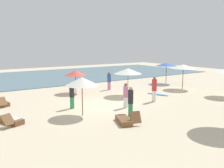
{
  "coord_description": "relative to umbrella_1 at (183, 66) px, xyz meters",
  "views": [
    {
      "loc": [
        -9.04,
        -14.35,
        4.18
      ],
      "look_at": [
        1.86,
        1.67,
        1.1
      ],
      "focal_mm": 40.34,
      "sensor_mm": 36.0,
      "label": 1
    }
  ],
  "objects": [
    {
      "name": "lounger_2",
      "position": [
        -10.79,
        -5.25,
        -1.95
      ],
      "size": [
        1.16,
        1.76,
        0.72
      ],
      "color": "brown",
      "rests_on": "ground_plane"
    },
    {
      "name": "person_3",
      "position": [
        -5.91,
        -2.36,
        -1.18
      ],
      "size": [
        0.46,
        0.46,
        1.87
      ],
      "color": "white",
      "rests_on": "ground_plane"
    },
    {
      "name": "umbrella_2",
      "position": [
        -11.94,
        -2.61,
        -0.09
      ],
      "size": [
        1.96,
        1.96,
        2.28
      ],
      "color": "olive",
      "rests_on": "ground_plane"
    },
    {
      "name": "person_0",
      "position": [
        -8.72,
        -2.62,
        -1.29
      ],
      "size": [
        0.47,
        0.47,
        1.66
      ],
      "color": "white",
      "rests_on": "ground_plane"
    },
    {
      "name": "surfboard",
      "position": [
        -3.9,
        -0.68,
        -2.08
      ],
      "size": [
        0.96,
        2.0,
        0.07
      ],
      "color": "#338CCC",
      "rests_on": "ground_plane"
    },
    {
      "name": "umbrella_1",
      "position": [
        0.0,
        0.0,
        0.0
      ],
      "size": [
        2.26,
        2.26,
        2.31
      ],
      "color": "brown",
      "rests_on": "ground_plane"
    },
    {
      "name": "person_1",
      "position": [
        -5.97,
        3.51,
        -1.28
      ],
      "size": [
        0.45,
        0.45,
        1.68
      ],
      "color": "#D17299",
      "rests_on": "ground_plane"
    },
    {
      "name": "lounger_1",
      "position": [
        -15.43,
        2.66,
        -1.95
      ],
      "size": [
        0.86,
        1.77,
        0.68
      ],
      "color": "brown",
      "rests_on": "ground_plane"
    },
    {
      "name": "ocean_water",
      "position": [
        -9.59,
        15.79,
        -2.09
      ],
      "size": [
        48.0,
        16.0,
        0.06
      ],
      "primitive_type": "cube",
      "color": "slate",
      "rests_on": "ground_plane"
    },
    {
      "name": "lounger_0",
      "position": [
        -15.85,
        -1.92,
        -1.94
      ],
      "size": [
        1.22,
        1.79,
        0.68
      ],
      "color": "brown",
      "rests_on": "ground_plane"
    },
    {
      "name": "person_4",
      "position": [
        -11.75,
        -0.81,
        -1.23
      ],
      "size": [
        0.46,
        0.46,
        1.75
      ],
      "color": "#338C59",
      "rests_on": "ground_plane"
    },
    {
      "name": "ground_plane",
      "position": [
        -9.59,
        -1.21,
        -2.12
      ],
      "size": [
        60.0,
        60.0,
        0.0
      ],
      "primitive_type": "plane",
      "color": "beige"
    },
    {
      "name": "umbrella_6",
      "position": [
        -6.13,
        0.49,
        -0.1
      ],
      "size": [
        2.25,
        2.25,
        2.24
      ],
      "color": "brown",
      "rests_on": "ground_plane"
    },
    {
      "name": "umbrella_5",
      "position": [
        -9.19,
        3.86,
        -0.36
      ],
      "size": [
        1.93,
        1.93,
        1.98
      ],
      "color": "brown",
      "rests_on": "ground_plane"
    },
    {
      "name": "umbrella_4",
      "position": [
        1.18,
        3.24,
        -0.08
      ],
      "size": [
        2.23,
        2.23,
        2.19
      ],
      "color": "brown",
      "rests_on": "ground_plane"
    },
    {
      "name": "person_2",
      "position": [
        -9.71,
        -4.38,
        -1.22
      ],
      "size": [
        0.43,
        0.43,
        1.77
      ],
      "color": "#338C59",
      "rests_on": "ground_plane"
    }
  ]
}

